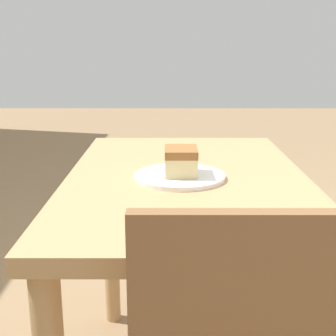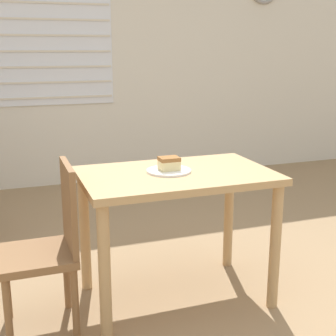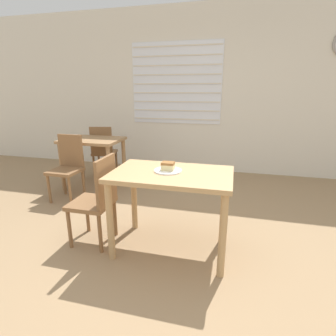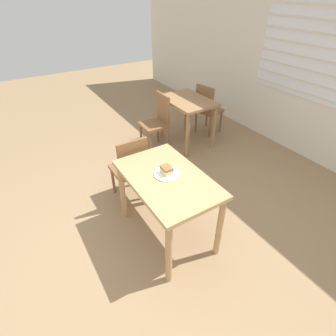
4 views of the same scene
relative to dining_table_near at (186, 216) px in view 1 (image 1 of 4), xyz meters
The scene contains 3 objects.
dining_table_near is the anchor object (origin of this frame).
plate 0.14m from the dining_table_near, 151.14° to the left, with size 0.25×0.25×0.01m.
cake_slice 0.18m from the dining_table_near, 154.95° to the left, with size 0.11×0.09×0.07m.
Camera 1 is at (-1.29, 0.43, 1.11)m, focal length 50.00 mm.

